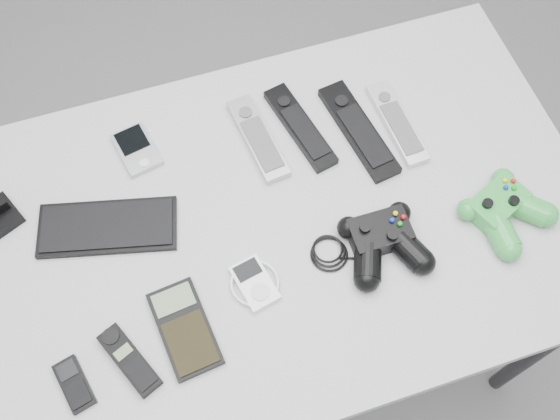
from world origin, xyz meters
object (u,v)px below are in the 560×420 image
object	(u,v)px
pda_keyboard	(108,227)
remote_black_b	(359,130)
pda	(137,149)
controller_green	(504,209)
mobile_phone	(74,384)
mp3_player	(255,283)
cordless_handset	(129,360)
calculator	(185,328)
controller_black	(383,240)
remote_silver_b	(397,123)
desk	(285,233)
remote_silver_a	(258,138)
remote_black_a	(300,127)

from	to	relation	value
pda_keyboard	remote_black_b	distance (m)	0.54
pda	controller_green	size ratio (longest dim) A/B	0.66
pda_keyboard	mobile_phone	xyz separation A→B (m)	(-0.11, -0.28, -0.00)
mobile_phone	mp3_player	xyz separation A→B (m)	(0.35, 0.08, 0.00)
pda	cordless_handset	xyz separation A→B (m)	(-0.11, -0.42, 0.00)
calculator	controller_green	xyz separation A→B (m)	(0.64, 0.03, 0.02)
mobile_phone	controller_black	bearing A→B (deg)	-6.00
remote_silver_b	mobile_phone	world-z (taller)	remote_silver_b
remote_black_b	controller_green	distance (m)	0.33
desk	pda	distance (m)	0.35
calculator	controller_green	size ratio (longest dim) A/B	1.04
pda	cordless_handset	distance (m)	0.43
remote_silver_a	controller_black	xyz separation A→B (m)	(0.15, -0.30, 0.02)
remote_silver_a	calculator	size ratio (longest dim) A/B	1.22
calculator	mp3_player	distance (m)	0.15
pda_keyboard	remote_black_a	xyz separation A→B (m)	(0.42, 0.10, 0.00)
desk	pda_keyboard	xyz separation A→B (m)	(-0.33, 0.08, 0.08)
controller_black	remote_silver_a	bearing A→B (deg)	117.77
cordless_handset	controller_black	world-z (taller)	controller_black
remote_black_b	mobile_phone	bearing A→B (deg)	-161.49
mobile_phone	mp3_player	size ratio (longest dim) A/B	0.97
remote_silver_a	controller_black	world-z (taller)	controller_black
pda	remote_black_b	world-z (taller)	remote_black_b
desk	controller_black	distance (m)	0.21
remote_silver_a	remote_black_b	world-z (taller)	same
remote_black_b	cordless_handset	distance (m)	0.64
remote_black_b	remote_black_a	bearing A→B (deg)	149.34
pda	controller_black	world-z (taller)	controller_black
desk	calculator	size ratio (longest dim) A/B	7.00
desk	controller_green	distance (m)	0.43
pda	calculator	bearing A→B (deg)	-101.35
remote_silver_a	remote_silver_b	distance (m)	0.29
remote_black_b	controller_black	distance (m)	0.26
remote_black_a	controller_green	size ratio (longest dim) A/B	1.33
calculator	cordless_handset	bearing A→B (deg)	-172.41
pda	controller_black	size ratio (longest dim) A/B	0.41
remote_black_b	mp3_player	bearing A→B (deg)	-148.62
remote_black_b	desk	bearing A→B (deg)	-154.38
controller_green	remote_black_b	bearing A→B (deg)	103.55
calculator	controller_black	distance (m)	0.40
mobile_phone	controller_green	distance (m)	0.84
remote_silver_a	pda_keyboard	bearing A→B (deg)	-169.73
pda	mobile_phone	xyz separation A→B (m)	(-0.20, -0.43, -0.00)
remote_black_a	remote_silver_a	bearing A→B (deg)	168.17
pda	remote_silver_a	distance (m)	0.25
pda_keyboard	mp3_player	xyz separation A→B (m)	(0.23, -0.20, 0.00)
desk	mobile_phone	xyz separation A→B (m)	(-0.44, -0.19, 0.08)
remote_black_a	controller_green	xyz separation A→B (m)	(0.31, -0.31, 0.02)
mobile_phone	desk	bearing A→B (deg)	9.84
controller_black	mp3_player	bearing A→B (deg)	-179.30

